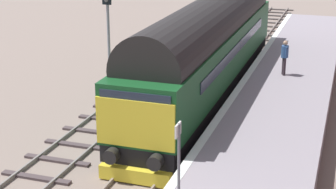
{
  "coord_description": "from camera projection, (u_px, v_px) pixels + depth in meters",
  "views": [
    {
      "loc": [
        6.1,
        -19.7,
        8.44
      ],
      "look_at": [
        0.2,
        -2.06,
        2.18
      ],
      "focal_mm": 59.1,
      "sensor_mm": 36.0,
      "label": 1
    }
  ],
  "objects": [
    {
      "name": "ground_plane",
      "position": [
        180.0,
        130.0,
        22.23
      ],
      "size": [
        140.0,
        140.0,
        0.0
      ],
      "primitive_type": "plane",
      "color": "gray",
      "rests_on": "ground"
    },
    {
      "name": "track_main",
      "position": [
        180.0,
        128.0,
        22.21
      ],
      "size": [
        2.5,
        60.0,
        0.15
      ],
      "color": "gray",
      "rests_on": "ground"
    },
    {
      "name": "track_adjacent_west",
      "position": [
        107.0,
        119.0,
        23.18
      ],
      "size": [
        2.5,
        60.0,
        0.15
      ],
      "color": "slate",
      "rests_on": "ground"
    },
    {
      "name": "station_platform",
      "position": [
        270.0,
        129.0,
        20.99
      ],
      "size": [
        4.0,
        44.0,
        1.01
      ],
      "color": "gray",
      "rests_on": "ground"
    },
    {
      "name": "diesel_locomotive",
      "position": [
        208.0,
        45.0,
        25.35
      ],
      "size": [
        2.74,
        18.6,
        4.68
      ],
      "color": "black",
      "rests_on": "ground"
    },
    {
      "name": "signal_post_mid",
      "position": [
        108.0,
        22.0,
        26.85
      ],
      "size": [
        0.44,
        0.22,
        5.06
      ],
      "color": "gray",
      "rests_on": "ground"
    },
    {
      "name": "platform_number_sign",
      "position": [
        179.0,
        149.0,
        14.7
      ],
      "size": [
        0.1,
        0.44,
        2.08
      ],
      "color": "slate",
      "rests_on": "station_platform"
    },
    {
      "name": "waiting_passenger",
      "position": [
        285.0,
        54.0,
        25.75
      ],
      "size": [
        0.44,
        0.48,
        1.64
      ],
      "rotation": [
        0.0,
        0.0,
        1.95
      ],
      "color": "#33282E",
      "rests_on": "station_platform"
    }
  ]
}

